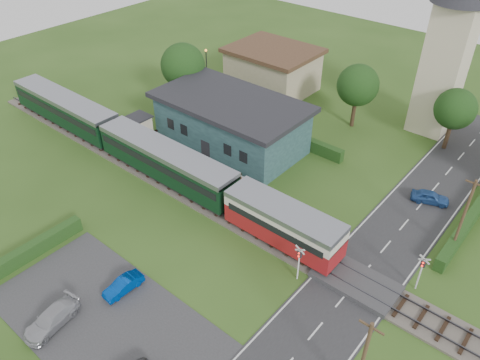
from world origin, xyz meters
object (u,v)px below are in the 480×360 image
Objects in this scene: equipment_hut at (140,127)px; church_tower at (451,41)px; pedestrian_near at (240,181)px; house_west at (273,69)px; crossing_signal_far at (422,268)px; train at (144,150)px; crossing_signal_near at (299,258)px; station_building at (231,122)px; pedestrian_far at (157,137)px; car_on_road at (430,197)px; car_park_silver at (52,319)px; car_park_blue at (123,285)px.

church_tower is (23.00, 22.80, 8.48)m from equipment_hut.
church_tower reaches higher than pedestrian_near.
crossing_signal_far is at bearing -35.77° from house_west.
crossing_signal_near is (19.91, -2.41, -0.04)m from train.
crossing_signal_far is at bearing 5.04° from train.
station_building is 7.94m from pedestrian_far.
equipment_hut reaches higher than car_on_road.
equipment_hut is at bearing -135.25° from church_tower.
crossing_signal_far is 17.24m from pedestrian_near.
house_west is 27.41m from car_on_road.
train reaches higher than car_on_road.
pedestrian_far is at bearing 177.99° from crossing_signal_far.
house_west is 35.26m from crossing_signal_far.
church_tower is at bearing 48.59° from station_building.
train reaches higher than car_park_silver.
equipment_hut is 14.39m from pedestrian_near.
pedestrian_far is at bearing 4.87° from equipment_hut.
pedestrian_far reaches higher than car_park_blue.
church_tower is at bearing 54.55° from train.
church_tower is 5.30× the size of car_on_road.
pedestrian_far is (-11.87, 0.55, -0.09)m from pedestrian_near.
house_west reaches higher than equipment_hut.
car_on_road is (-3.21, 10.51, -1.53)m from crossing_signal_far.
equipment_hut is 1.45× the size of pedestrian_far.
house_west is at bearing 93.71° from train.
crossing_signal_far is 29.12m from pedestrian_far.
car_park_silver is (-1.29, -5.00, 0.09)m from car_park_blue.
crossing_signal_near is (24.40, -5.61, 0.39)m from equipment_hut.
station_building is 14.87m from house_west.
house_west is 3.47× the size of car_park_blue.
crossing_signal_far is at bearing -1.46° from equipment_hut.
house_west is 33.22m from crossing_signal_near.
crossing_signal_near is (16.40, -11.40, -0.55)m from station_building.
car_park_silver is (14.09, -19.70, -1.07)m from equipment_hut.
equipment_hut is at bearing -144.08° from station_building.
house_west is 6.15× the size of pedestrian_far.
pedestrian_near is (11.38, -20.14, -1.38)m from house_west.
equipment_hut is 1.32× the size of pedestrian_near.
train is 13.01× the size of car_on_road.
station_building is 1.48× the size of house_west.
house_west is (-20.00, -3.00, -7.43)m from church_tower.
crossing_signal_far is 0.79× the size of car_park_silver.
equipment_hut is 0.77× the size of car_on_road.
equipment_hut is at bearing 13.17° from pedestrian_near.
equipment_hut is 24.24m from car_park_silver.
pedestrian_near is at bearing -1.34° from equipment_hut.
pedestrian_far is at bearing -134.52° from station_building.
station_building is 3.88× the size of car_park_silver.
station_building is (8.00, 5.79, 0.95)m from equipment_hut.
car_park_silver reaches higher than car_on_road.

